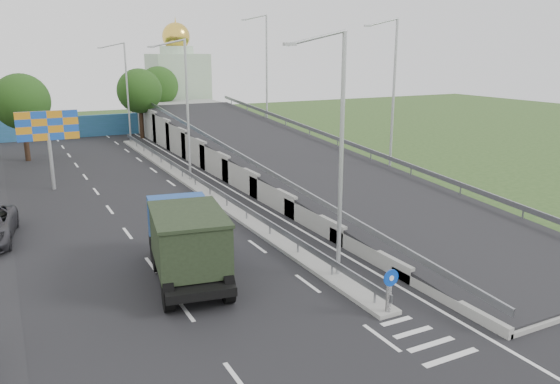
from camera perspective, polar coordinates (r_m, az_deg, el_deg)
ground at (r=19.52m, az=15.30°, el=-15.06°), size 160.00×160.00×0.00m
road_surface at (r=34.75m, az=-11.39°, el=-1.53°), size 26.00×90.00×0.04m
median at (r=39.26m, az=-8.83°, el=0.60°), size 1.00×44.00×0.20m
overpass_ramp at (r=41.81m, az=0.88°, el=3.95°), size 10.00×50.00×3.50m
median_guardrail at (r=39.11m, az=-8.87°, el=1.52°), size 0.09×44.00×0.71m
sign_bollard at (r=20.50m, az=11.36°, el=-10.06°), size 0.64×0.23×1.67m
lamp_post_near at (r=22.13m, az=6.04°, el=4.95°), size 2.74×0.18×10.08m
lamp_post_mid at (r=40.23m, az=-9.92°, el=9.15°), size 2.74×0.18×10.08m
lamp_post_far at (r=59.56m, az=-15.87°, el=10.53°), size 2.74×0.18×10.08m
blue_wall at (r=65.23m, az=-20.23°, el=6.42°), size 30.00×0.50×2.40m
church at (r=75.58m, az=-10.60°, el=11.21°), size 7.00×7.00×13.80m
billboard at (r=40.67m, az=-23.08°, el=5.96°), size 4.00×0.24×5.50m
tree_left_mid at (r=52.43m, az=-25.41°, el=8.51°), size 4.80×4.80×7.60m
tree_median_far at (r=61.95m, az=-14.48°, el=10.17°), size 4.80×4.80×7.60m
tree_ramp_far at (r=69.69m, az=-12.57°, el=10.73°), size 4.80×4.80×7.60m
dump_truck at (r=23.45m, az=-9.79°, el=-4.84°), size 3.78×7.59×3.20m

